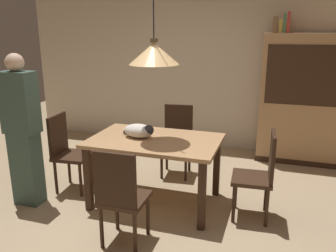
{
  "coord_description": "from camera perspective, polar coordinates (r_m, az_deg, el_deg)",
  "views": [
    {
      "loc": [
        1.11,
        -2.92,
        1.9
      ],
      "look_at": [
        -0.06,
        0.64,
        0.85
      ],
      "focal_mm": 37.01,
      "sensor_mm": 36.0,
      "label": 1
    }
  ],
  "objects": [
    {
      "name": "dining_table",
      "position": [
        3.79,
        -2.15,
        -3.6
      ],
      "size": [
        1.4,
        0.9,
        0.75
      ],
      "color": "tan",
      "rests_on": "ground"
    },
    {
      "name": "book_green_slim",
      "position": [
        5.24,
        18.66,
        15.76
      ],
      "size": [
        0.03,
        0.2,
        0.26
      ],
      "primitive_type": "cube",
      "color": "#427A4C",
      "rests_on": "hutch_bookcase"
    },
    {
      "name": "chair_near_front",
      "position": [
        3.1,
        -7.81,
        -11.07
      ],
      "size": [
        0.41,
        0.41,
        0.93
      ],
      "color": "#382316",
      "rests_on": "ground"
    },
    {
      "name": "chair_far_back",
      "position": [
        4.63,
        1.52,
        -1.79
      ],
      "size": [
        0.44,
        0.44,
        0.93
      ],
      "color": "#382316",
      "rests_on": "ground"
    },
    {
      "name": "book_red_tall",
      "position": [
        5.24,
        19.23,
        15.82
      ],
      "size": [
        0.04,
        0.22,
        0.28
      ],
      "primitive_type": "cube",
      "color": "#B73833",
      "rests_on": "hutch_bookcase"
    },
    {
      "name": "cat_sleeping",
      "position": [
        3.8,
        -4.71,
        -0.78
      ],
      "size": [
        0.39,
        0.25,
        0.16
      ],
      "color": "silver",
      "rests_on": "dining_table"
    },
    {
      "name": "ground",
      "position": [
        3.65,
        -2.35,
        -15.66
      ],
      "size": [
        10.0,
        10.0,
        0.0
      ],
      "primitive_type": "plane",
      "color": "tan"
    },
    {
      "name": "book_yellow_short",
      "position": [
        5.24,
        18.05,
        15.37
      ],
      "size": [
        0.04,
        0.2,
        0.18
      ],
      "primitive_type": "cube",
      "color": "gold",
      "rests_on": "hutch_bookcase"
    },
    {
      "name": "person_standing",
      "position": [
        4.04,
        -22.82,
        -0.79
      ],
      "size": [
        0.36,
        0.22,
        1.67
      ],
      "color": "#3D564C",
      "rests_on": "ground"
    },
    {
      "name": "hutch_bookcase",
      "position": [
        5.34,
        20.84,
        3.74
      ],
      "size": [
        1.12,
        0.45,
        1.85
      ],
      "color": "tan",
      "rests_on": "ground"
    },
    {
      "name": "book_brown_thick",
      "position": [
        5.24,
        17.29,
        15.65
      ],
      "size": [
        0.06,
        0.24,
        0.22
      ],
      "primitive_type": "cube",
      "color": "brown",
      "rests_on": "hutch_bookcase"
    },
    {
      "name": "chair_left_side",
      "position": [
        4.33,
        -16.34,
        -3.67
      ],
      "size": [
        0.43,
        0.43,
        0.93
      ],
      "color": "#382316",
      "rests_on": "ground"
    },
    {
      "name": "chair_right_side",
      "position": [
        3.64,
        14.96,
        -7.31
      ],
      "size": [
        0.43,
        0.43,
        0.93
      ],
      "color": "#382316",
      "rests_on": "ground"
    },
    {
      "name": "back_wall",
      "position": [
        5.7,
        6.98,
        11.02
      ],
      "size": [
        6.4,
        0.1,
        2.9
      ],
      "primitive_type": "cube",
      "color": "beige",
      "rests_on": "ground"
    },
    {
      "name": "pendant_lamp",
      "position": [
        3.59,
        -2.32,
        11.88
      ],
      "size": [
        0.52,
        0.52,
        1.3
      ],
      "color": "#E5B775"
    }
  ]
}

